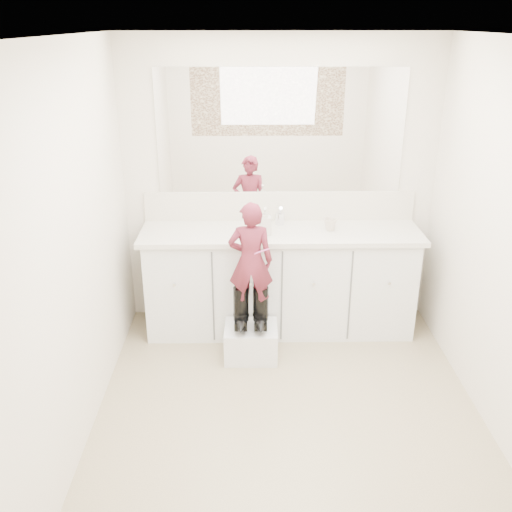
{
  "coord_description": "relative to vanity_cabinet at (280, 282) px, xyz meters",
  "views": [
    {
      "loc": [
        -0.27,
        -3.13,
        2.48
      ],
      "look_at": [
        -0.21,
        0.8,
        0.84
      ],
      "focal_mm": 40.0,
      "sensor_mm": 36.0,
      "label": 1
    }
  ],
  "objects": [
    {
      "name": "faucet",
      "position": [
        0.0,
        0.15,
        0.52
      ],
      "size": [
        0.08,
        0.08,
        0.1
      ],
      "primitive_type": "cylinder",
      "color": "silver",
      "rests_on": "countertop"
    },
    {
      "name": "step_stool",
      "position": [
        -0.25,
        -0.48,
        -0.29
      ],
      "size": [
        0.42,
        0.35,
        0.26
      ],
      "primitive_type": "cube",
      "rotation": [
        0.0,
        0.0,
        -0.02
      ],
      "color": "silver",
      "rests_on": "floor"
    },
    {
      "name": "wall_right",
      "position": [
        1.3,
        -1.23,
        0.78
      ],
      "size": [
        0.0,
        3.0,
        3.0
      ],
      "primitive_type": "plane",
      "rotation": [
        1.57,
        0.0,
        -1.57
      ],
      "color": "beige",
      "rests_on": "floor"
    },
    {
      "name": "mirror",
      "position": [
        0.0,
        0.26,
        1.22
      ],
      "size": [
        2.0,
        0.02,
        1.0
      ],
      "primitive_type": "cube",
      "color": "white",
      "rests_on": "wall_back"
    },
    {
      "name": "vanity_cabinet",
      "position": [
        0.0,
        0.0,
        0.0
      ],
      "size": [
        2.2,
        0.55,
        0.85
      ],
      "primitive_type": "cube",
      "color": "silver",
      "rests_on": "floor"
    },
    {
      "name": "soap_bottle",
      "position": [
        -0.13,
        -0.08,
        0.57
      ],
      "size": [
        0.1,
        0.11,
        0.22
      ],
      "primitive_type": "imported",
      "rotation": [
        0.0,
        0.0,
        -0.06
      ],
      "color": "beige",
      "rests_on": "countertop"
    },
    {
      "name": "ceiling",
      "position": [
        0.0,
        -1.23,
        1.97
      ],
      "size": [
        3.0,
        3.0,
        0.0
      ],
      "primitive_type": "plane",
      "rotation": [
        3.14,
        0.0,
        0.0
      ],
      "color": "white",
      "rests_on": "wall_back"
    },
    {
      "name": "cup",
      "position": [
        0.4,
        -0.0,
        0.51
      ],
      "size": [
        0.13,
        0.13,
        0.1
      ],
      "primitive_type": "imported",
      "rotation": [
        0.0,
        0.0,
        0.27
      ],
      "color": "beige",
      "rests_on": "countertop"
    },
    {
      "name": "backsplash",
      "position": [
        0.0,
        0.26,
        0.59
      ],
      "size": [
        2.28,
        0.03,
        0.25
      ],
      "primitive_type": "cube",
      "color": "beige",
      "rests_on": "countertop"
    },
    {
      "name": "wall_back",
      "position": [
        0.0,
        0.27,
        0.77
      ],
      "size": [
        2.6,
        0.0,
        2.6
      ],
      "primitive_type": "plane",
      "rotation": [
        1.57,
        0.0,
        0.0
      ],
      "color": "beige",
      "rests_on": "floor"
    },
    {
      "name": "wall_left",
      "position": [
        -1.3,
        -1.23,
        0.78
      ],
      "size": [
        0.0,
        3.0,
        3.0
      ],
      "primitive_type": "plane",
      "rotation": [
        1.57,
        0.0,
        1.57
      ],
      "color": "beige",
      "rests_on": "floor"
    },
    {
      "name": "dot_panel",
      "position": [
        0.0,
        -2.71,
        1.22
      ],
      "size": [
        2.0,
        0.01,
        1.2
      ],
      "primitive_type": "cube",
      "color": "#472819",
      "rests_on": "wall_front"
    },
    {
      "name": "boot_right",
      "position": [
        -0.17,
        -0.48,
        0.01
      ],
      "size": [
        0.13,
        0.23,
        0.34
      ],
      "primitive_type": null,
      "rotation": [
        0.0,
        0.0,
        -0.02
      ],
      "color": "black",
      "rests_on": "step_stool"
    },
    {
      "name": "boot_left",
      "position": [
        -0.32,
        -0.48,
        0.01
      ],
      "size": [
        0.13,
        0.23,
        0.34
      ],
      "primitive_type": null,
      "rotation": [
        0.0,
        0.0,
        -0.02
      ],
      "color": "black",
      "rests_on": "step_stool"
    },
    {
      "name": "floor",
      "position": [
        0.0,
        -1.23,
        -0.42
      ],
      "size": [
        3.0,
        3.0,
        0.0
      ],
      "primitive_type": "plane",
      "color": "#857457",
      "rests_on": "ground"
    },
    {
      "name": "wall_front",
      "position": [
        0.0,
        -2.73,
        0.77
      ],
      "size": [
        2.6,
        0.0,
        2.6
      ],
      "primitive_type": "plane",
      "rotation": [
        -1.57,
        0.0,
        0.0
      ],
      "color": "beige",
      "rests_on": "floor"
    },
    {
      "name": "toothbrush",
      "position": [
        -0.18,
        -0.51,
        0.49
      ],
      "size": [
        0.14,
        0.01,
        0.06
      ],
      "primitive_type": "cylinder",
      "rotation": [
        0.0,
        1.22,
        -0.02
      ],
      "color": "#DE56A4",
      "rests_on": "toddler"
    },
    {
      "name": "toddler",
      "position": [
        -0.25,
        -0.48,
        0.4
      ],
      "size": [
        0.34,
        0.23,
        0.92
      ],
      "primitive_type": "imported",
      "rotation": [
        0.0,
        0.0,
        3.12
      ],
      "color": "#9A2F43",
      "rests_on": "step_stool"
    },
    {
      "name": "countertop",
      "position": [
        0.0,
        -0.01,
        0.45
      ],
      "size": [
        2.28,
        0.58,
        0.04
      ],
      "primitive_type": "cube",
      "color": "beige",
      "rests_on": "vanity_cabinet"
    }
  ]
}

